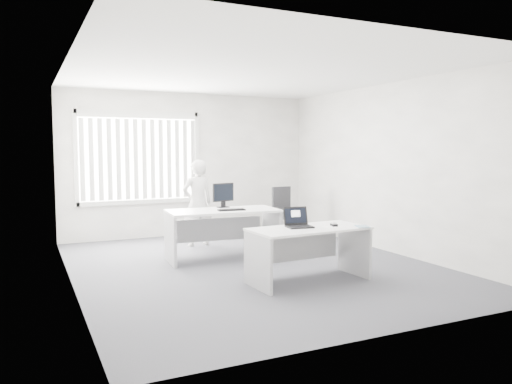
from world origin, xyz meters
name	(u,v)px	position (x,y,z in m)	size (l,w,h in m)	color
ground	(253,266)	(0.00, 0.00, 0.00)	(6.00, 6.00, 0.00)	#53545B
wall_back	(190,165)	(0.00, 3.00, 1.40)	(5.00, 0.02, 2.80)	white
wall_front	(392,184)	(0.00, -3.00, 1.40)	(5.00, 0.02, 2.80)	white
wall_left	(69,175)	(-2.50, 0.00, 1.40)	(0.02, 6.00, 2.80)	white
wall_right	(390,168)	(2.50, 0.00, 1.40)	(0.02, 6.00, 2.80)	white
ceiling	(253,72)	(0.00, 0.00, 2.80)	(5.00, 6.00, 0.02)	white
window	(139,158)	(-1.00, 2.96, 1.55)	(2.32, 0.06, 1.76)	silver
blinds	(140,159)	(-1.00, 2.90, 1.52)	(2.20, 0.10, 1.50)	silver
desk_near	(309,243)	(0.30, -1.07, 0.51)	(1.59, 0.82, 0.71)	white
desk_far	(223,223)	(-0.22, 0.63, 0.56)	(1.75, 0.91, 0.78)	white
office_chair	(286,222)	(1.55, 1.85, 0.31)	(0.62, 0.62, 0.98)	black
person	(198,203)	(-0.23, 1.83, 0.76)	(0.56, 0.37, 1.53)	silver
laptop	(300,218)	(0.19, -1.02, 0.83)	(0.33, 0.29, 0.26)	black
paper_sheet	(334,226)	(0.64, -1.13, 0.71)	(0.27, 0.19, 0.00)	white
mouse	(334,224)	(0.66, -1.11, 0.73)	(0.07, 0.12, 0.05)	silver
booklet	(363,226)	(0.96, -1.31, 0.71)	(0.15, 0.22, 0.01)	silver
keyboard	(232,210)	(-0.14, 0.49, 0.78)	(0.42, 0.14, 0.02)	black
monitor	(223,195)	(-0.11, 0.90, 0.97)	(0.39, 0.12, 0.39)	black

